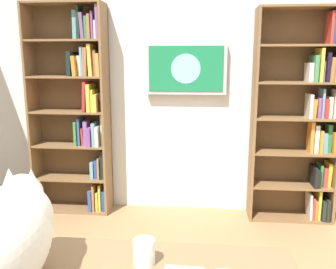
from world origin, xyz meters
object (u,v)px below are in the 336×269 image
object	(u,v)px
cat	(1,239)
coffee_mug	(144,252)
wall_mounted_tv	(186,69)
bookshelf_left	(304,119)
bookshelf_right	(79,109)

from	to	relation	value
cat	coffee_mug	xyz separation A→B (m)	(-0.43, -0.19, -0.13)
wall_mounted_tv	cat	size ratio (longest dim) A/B	1.12
wall_mounted_tv	coffee_mug	world-z (taller)	wall_mounted_tv
cat	coffee_mug	size ratio (longest dim) A/B	7.22
bookshelf_left	bookshelf_right	distance (m)	2.15
bookshelf_left	wall_mounted_tv	distance (m)	1.20
wall_mounted_tv	cat	world-z (taller)	wall_mounted_tv
bookshelf_right	cat	bearing A→B (deg)	103.38
bookshelf_left	bookshelf_right	size ratio (longest dim) A/B	0.97
cat	wall_mounted_tv	bearing A→B (deg)	-100.27
wall_mounted_tv	coffee_mug	size ratio (longest dim) A/B	8.07
coffee_mug	bookshelf_right	bearing A→B (deg)	-65.88
cat	coffee_mug	bearing A→B (deg)	-155.50
bookshelf_left	coffee_mug	bearing A→B (deg)	63.22
bookshelf_right	coffee_mug	bearing A→B (deg)	114.12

